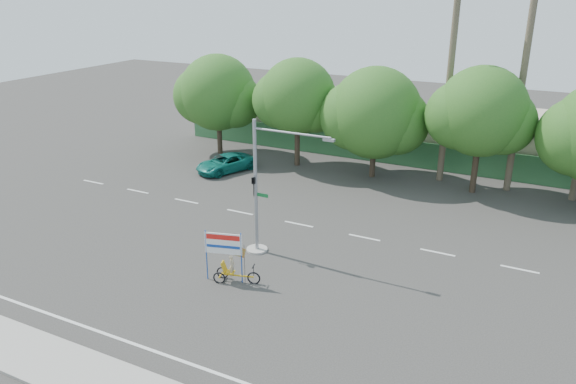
% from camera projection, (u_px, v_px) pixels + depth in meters
% --- Properties ---
extents(ground, '(120.00, 120.00, 0.00)m').
position_uv_depth(ground, '(261.00, 298.00, 24.95)').
color(ground, '#33302D').
rests_on(ground, ground).
extents(fence, '(38.00, 0.08, 2.00)m').
position_uv_depth(fence, '(400.00, 152.00, 42.53)').
color(fence, '#336B3D').
rests_on(fence, ground).
extents(building_left, '(12.00, 8.00, 4.00)m').
position_uv_depth(building_left, '(306.00, 114.00, 50.17)').
color(building_left, beige).
rests_on(building_left, ground).
extents(building_right, '(14.00, 8.00, 3.60)m').
position_uv_depth(building_right, '(520.00, 141.00, 42.62)').
color(building_right, beige).
rests_on(building_right, ground).
extents(tree_far_left, '(7.14, 6.00, 7.96)m').
position_uv_depth(tree_far_left, '(217.00, 95.00, 44.23)').
color(tree_far_left, '#473828').
rests_on(tree_far_left, ground).
extents(tree_left, '(6.66, 5.60, 8.07)m').
position_uv_depth(tree_left, '(297.00, 99.00, 41.16)').
color(tree_left, '#473828').
rests_on(tree_left, ground).
extents(tree_center, '(7.62, 6.40, 7.85)m').
position_uv_depth(tree_center, '(375.00, 115.00, 38.84)').
color(tree_center, '#473828').
rests_on(tree_center, ground).
extents(tree_right, '(6.90, 5.80, 8.36)m').
position_uv_depth(tree_right, '(481.00, 115.00, 35.60)').
color(tree_right, '#473828').
rests_on(tree_right, ground).
extents(palm_tall, '(3.73, 3.79, 17.45)m').
position_uv_depth(palm_tall, '(530.00, 29.00, 34.14)').
color(palm_tall, '#70604C').
rests_on(palm_tall, ground).
extents(palm_short, '(3.73, 3.79, 14.45)m').
position_uv_depth(palm_short, '(452.00, 52.00, 36.61)').
color(palm_short, '#70604C').
rests_on(palm_short, ground).
extents(traffic_signal, '(4.72, 1.10, 7.00)m').
position_uv_depth(traffic_signal, '(261.00, 199.00, 28.17)').
color(traffic_signal, gray).
rests_on(traffic_signal, ground).
extents(trike_billboard, '(2.53, 1.00, 2.57)m').
position_uv_depth(trike_billboard, '(229.00, 261.00, 25.97)').
color(trike_billboard, black).
rests_on(trike_billboard, ground).
extents(pickup_truck, '(3.65, 4.99, 1.26)m').
position_uv_depth(pickup_truck, '(226.00, 163.00, 41.23)').
color(pickup_truck, '#0F6F61').
rests_on(pickup_truck, ground).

